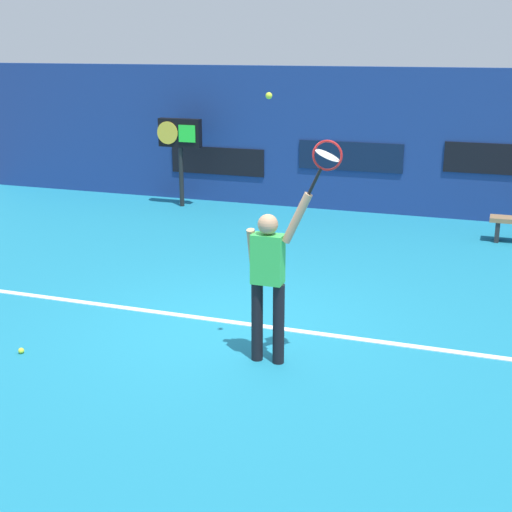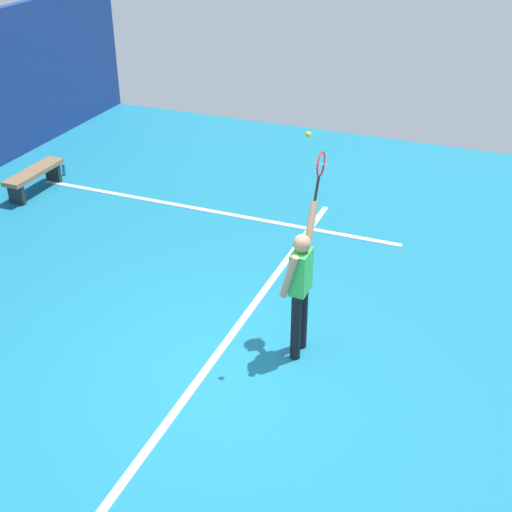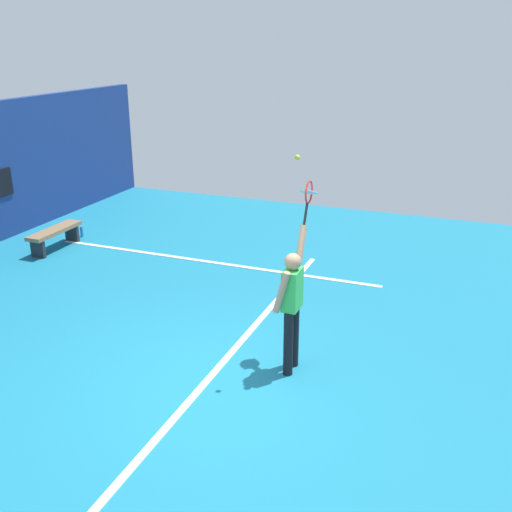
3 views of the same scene
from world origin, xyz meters
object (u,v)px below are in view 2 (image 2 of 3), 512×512
tennis_racket (320,167)px  tennis_ball (308,134)px  tennis_player (300,284)px  water_bottle (64,169)px  court_bench (34,176)px

tennis_racket → tennis_ball: tennis_ball is taller
tennis_player → water_bottle: tennis_player is taller
tennis_racket → tennis_ball: 0.85m
court_bench → water_bottle: (0.89, 0.00, -0.22)m
tennis_player → tennis_racket: tennis_racket is taller
tennis_ball → court_bench: 7.32m
tennis_player → court_bench: tennis_player is taller
court_bench → tennis_racket: bearing=-109.7°
tennis_racket → court_bench: size_ratio=0.44×
water_bottle → tennis_player: bearing=-120.9°
court_bench → water_bottle: 0.91m
tennis_racket → tennis_ball: size_ratio=9.12×
tennis_player → court_bench: size_ratio=1.40×
tennis_player → tennis_ball: 1.91m
tennis_ball → court_bench: (2.83, 6.24, -2.58)m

